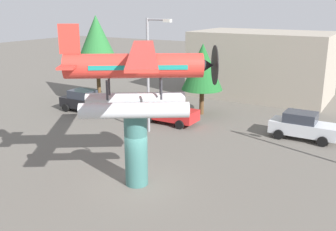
{
  "coord_description": "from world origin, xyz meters",
  "views": [
    {
      "loc": [
        10.04,
        -14.02,
        8.41
      ],
      "look_at": [
        0.0,
        3.0,
        2.74
      ],
      "focal_mm": 41.12,
      "sensor_mm": 36.0,
      "label": 1
    }
  ],
  "objects": [
    {
      "name": "car_mid_red",
      "position": [
        -3.79,
        9.53,
        0.88
      ],
      "size": [
        4.2,
        2.02,
        1.76
      ],
      "color": "red",
      "rests_on": "ground"
    },
    {
      "name": "streetlight_primary",
      "position": [
        -3.75,
        7.09,
        4.45
      ],
      "size": [
        1.84,
        0.28,
        7.65
      ],
      "color": "gray",
      "rests_on": "ground"
    },
    {
      "name": "floatplane_monument",
      "position": [
        0.11,
        0.07,
        5.32
      ],
      "size": [
        7.07,
        9.26,
        4.0
      ],
      "rotation": [
        0.0,
        0.0,
        0.59
      ],
      "color": "silver",
      "rests_on": "display_pedestal"
    },
    {
      "name": "display_pedestal",
      "position": [
        0.0,
        0.0,
        1.82
      ],
      "size": [
        1.1,
        1.1,
        3.65
      ],
      "primitive_type": "cylinder",
      "color": "#386B66",
      "rests_on": "ground"
    },
    {
      "name": "car_far_silver",
      "position": [
        5.49,
        10.95,
        0.88
      ],
      "size": [
        4.2,
        2.02,
        1.76
      ],
      "color": "silver",
      "rests_on": "ground"
    },
    {
      "name": "tree_east",
      "position": [
        -2.76,
        12.96,
        3.8
      ],
      "size": [
        3.24,
        3.24,
        5.62
      ],
      "color": "brown",
      "rests_on": "ground"
    },
    {
      "name": "car_near_black",
      "position": [
        -11.39,
        8.85,
        0.88
      ],
      "size": [
        4.2,
        2.02,
        1.76
      ],
      "color": "black",
      "rests_on": "ground"
    },
    {
      "name": "tree_west",
      "position": [
        -13.18,
        12.76,
        5.06
      ],
      "size": [
        4.57,
        4.57,
        7.61
      ],
      "color": "brown",
      "rests_on": "ground"
    },
    {
      "name": "storefront_building",
      "position": [
        -0.77,
        22.0,
        3.03
      ],
      "size": [
        12.48,
        7.9,
        6.07
      ],
      "primitive_type": "cube",
      "color": "#9E9384",
      "rests_on": "ground"
    },
    {
      "name": "ground_plane",
      "position": [
        0.0,
        0.0,
        0.0
      ],
      "size": [
        140.0,
        140.0,
        0.0
      ],
      "primitive_type": "plane",
      "color": "#605B54"
    }
  ]
}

